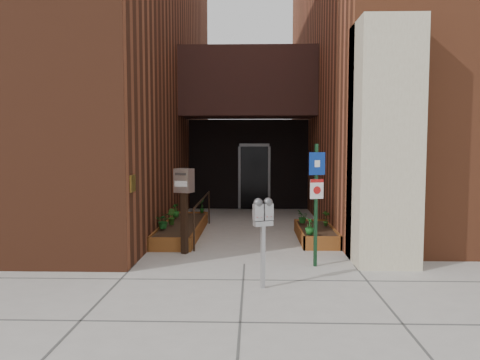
{
  "coord_description": "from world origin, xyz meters",
  "views": [
    {
      "loc": [
        0.16,
        -8.42,
        2.22
      ],
      "look_at": [
        -0.13,
        1.8,
        1.41
      ],
      "focal_mm": 35.0,
      "sensor_mm": 36.0,
      "label": 1
    }
  ],
  "objects": [
    {
      "name": "payment_dropbox",
      "position": [
        -1.22,
        0.8,
        1.23
      ],
      "size": [
        0.41,
        0.36,
        1.71
      ],
      "color": "black",
      "rests_on": "ground"
    },
    {
      "name": "shrub_left_b",
      "position": [
        -1.77,
        2.41,
        0.49
      ],
      "size": [
        0.29,
        0.29,
        0.38
      ],
      "primitive_type": "imported",
      "rotation": [
        0.0,
        0.0,
        2.21
      ],
      "color": "#265418",
      "rests_on": "planter_left"
    },
    {
      "name": "shrub_left_c",
      "position": [
        -1.85,
        3.53,
        0.48
      ],
      "size": [
        0.28,
        0.28,
        0.36
      ],
      "primitive_type": "imported",
      "rotation": [
        0.0,
        0.0,
        3.95
      ],
      "color": "#1D631C",
      "rests_on": "planter_left"
    },
    {
      "name": "architecture",
      "position": [
        -0.18,
        6.89,
        4.98
      ],
      "size": [
        20.0,
        14.6,
        10.0
      ],
      "color": "brown",
      "rests_on": "ground"
    },
    {
      "name": "shrub_left_a",
      "position": [
        -1.85,
        1.9,
        0.48
      ],
      "size": [
        0.36,
        0.36,
        0.36
      ],
      "primitive_type": "imported",
      "rotation": [
        0.0,
        0.0,
        0.12
      ],
      "color": "#1A5C20",
      "rests_on": "planter_left"
    },
    {
      "name": "planter_left",
      "position": [
        -1.55,
        2.7,
        0.13
      ],
      "size": [
        0.9,
        3.6,
        0.3
      ],
      "color": "brown",
      "rests_on": "ground"
    },
    {
      "name": "shrub_right_a",
      "position": [
        1.35,
        1.3,
        0.48
      ],
      "size": [
        0.22,
        0.22,
        0.35
      ],
      "primitive_type": "imported",
      "rotation": [
        0.0,
        0.0,
        1.44
      ],
      "color": "#195A1F",
      "rests_on": "planter_right"
    },
    {
      "name": "shrub_right_c",
      "position": [
        1.35,
        2.7,
        0.46
      ],
      "size": [
        0.29,
        0.29,
        0.31
      ],
      "primitive_type": "imported",
      "rotation": [
        0.0,
        0.0,
        4.74
      ],
      "color": "#164F18",
      "rests_on": "planter_right"
    },
    {
      "name": "planter_right",
      "position": [
        1.6,
        2.2,
        0.13
      ],
      "size": [
        0.8,
        2.2,
        0.3
      ],
      "color": "brown",
      "rests_on": "ground"
    },
    {
      "name": "shrub_right_b",
      "position": [
        1.85,
        2.34,
        0.48
      ],
      "size": [
        0.26,
        0.26,
        0.36
      ],
      "primitive_type": "imported",
      "rotation": [
        0.0,
        0.0,
        2.63
      ],
      "color": "#265518",
      "rests_on": "planter_right"
    },
    {
      "name": "shrub_left_d",
      "position": [
        -1.25,
        4.3,
        0.5
      ],
      "size": [
        0.27,
        0.27,
        0.41
      ],
      "primitive_type": "imported",
      "rotation": [
        0.0,
        0.0,
        5.04
      ],
      "color": "#195919",
      "rests_on": "planter_left"
    },
    {
      "name": "sign_post",
      "position": [
        1.28,
        -0.12,
        1.36
      ],
      "size": [
        0.29,
        0.12,
        2.2
      ],
      "color": "#13361D",
      "rests_on": "ground"
    },
    {
      "name": "ground",
      "position": [
        0.0,
        0.0,
        0.0
      ],
      "size": [
        80.0,
        80.0,
        0.0
      ],
      "primitive_type": "plane",
      "color": "#9E9991",
      "rests_on": "ground"
    },
    {
      "name": "handrail",
      "position": [
        -1.05,
        2.65,
        0.75
      ],
      "size": [
        0.04,
        3.34,
        0.9
      ],
      "color": "black",
      "rests_on": "ground"
    },
    {
      "name": "parking_meter",
      "position": [
        0.31,
        -1.4,
        1.08
      ],
      "size": [
        0.32,
        0.22,
        1.39
      ],
      "color": "#A8A8AB",
      "rests_on": "ground"
    }
  ]
}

